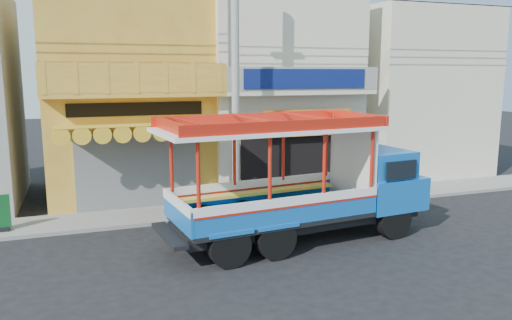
{
  "coord_description": "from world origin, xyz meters",
  "views": [
    {
      "loc": [
        -5.88,
        -12.32,
        4.75
      ],
      "look_at": [
        -0.58,
        2.5,
        2.0
      ],
      "focal_mm": 35.0,
      "sensor_mm": 36.0,
      "label": 1
    }
  ],
  "objects_px": {
    "utility_pole": "(240,64)",
    "potted_plant_c": "(365,181)",
    "songthaew_truck": "(316,180)",
    "potted_plant_a": "(335,181)"
  },
  "relations": [
    {
      "from": "utility_pole",
      "to": "potted_plant_c",
      "type": "distance_m",
      "value": 6.89
    },
    {
      "from": "utility_pole",
      "to": "songthaew_truck",
      "type": "distance_m",
      "value": 4.66
    },
    {
      "from": "potted_plant_a",
      "to": "potted_plant_c",
      "type": "height_order",
      "value": "potted_plant_c"
    },
    {
      "from": "songthaew_truck",
      "to": "potted_plant_c",
      "type": "distance_m",
      "value": 5.57
    },
    {
      "from": "potted_plant_a",
      "to": "potted_plant_c",
      "type": "relative_size",
      "value": 0.82
    },
    {
      "from": "potted_plant_a",
      "to": "potted_plant_c",
      "type": "xyz_separation_m",
      "value": [
        0.94,
        -0.62,
        0.09
      ]
    },
    {
      "from": "utility_pole",
      "to": "songthaew_truck",
      "type": "relative_size",
      "value": 3.52
    },
    {
      "from": "potted_plant_a",
      "to": "potted_plant_c",
      "type": "bearing_deg",
      "value": -68.62
    },
    {
      "from": "songthaew_truck",
      "to": "potted_plant_a",
      "type": "height_order",
      "value": "songthaew_truck"
    },
    {
      "from": "songthaew_truck",
      "to": "utility_pole",
      "type": "bearing_deg",
      "value": 113.01
    }
  ]
}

